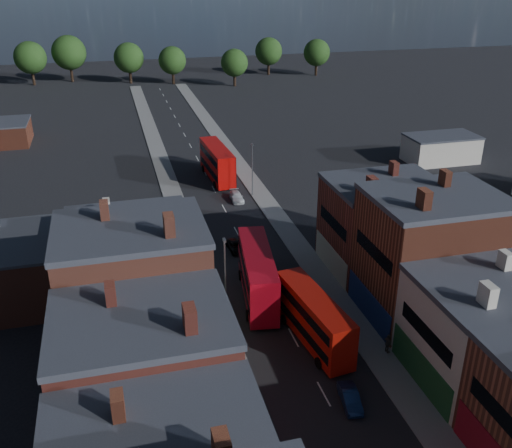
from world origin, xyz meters
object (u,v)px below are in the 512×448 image
car_1 (350,398)px  ped_3 (388,344)px  bus_2 (217,162)px  car_2 (236,246)px  ped_1 (224,376)px  bus_1 (314,318)px  bus_0 (257,274)px  car_3 (237,197)px

car_1 → ped_3: ped_3 is taller
bus_2 → car_2: bus_2 is taller
ped_1 → bus_2: bearing=-88.0°
bus_1 → ped_1: size_ratio=5.91×
bus_0 → car_3: size_ratio=3.07×
bus_0 → car_2: 11.47m
car_1 → car_3: 44.18m
bus_1 → car_3: bus_1 is taller
car_3 → ped_1: ped_1 is taller
bus_2 → car_2: (-2.70, -25.66, -2.37)m
car_2 → car_3: 16.15m
ped_1 → car_2: bearing=-92.7°
bus_2 → car_1: 54.15m
bus_0 → ped_1: bearing=-108.2°
car_1 → ped_3: bearing=49.5°
car_1 → ped_1: bearing=161.4°
bus_0 → bus_2: bearing=93.3°
bus_2 → ped_1: bearing=-103.6°
bus_2 → ped_1: size_ratio=6.59×
ped_1 → ped_3: bearing=-165.1°
bus_1 → car_2: size_ratio=2.84×
car_2 → ped_3: size_ratio=2.13×
car_3 → ped_1: (-10.11, -39.57, 0.48)m
bus_0 → ped_3: bearing=-45.3°
bus_2 → ped_3: bearing=-86.1°
bus_0 → car_3: bearing=89.7°
car_3 → ped_3: 39.28m
car_1 → ped_1: ped_1 is taller
bus_0 → ped_3: bus_0 is taller
bus_1 → car_2: bearing=90.4°
bus_2 → bus_1: bearing=-93.0°
bus_1 → bus_2: bus_2 is taller
bus_0 → ped_3: 15.07m
car_1 → car_2: car_1 is taller
bus_2 → car_3: 10.24m
bus_2 → ped_1: 50.38m
car_3 → bus_2: bearing=96.6°
ped_1 → bus_0: bearing=-103.6°
car_1 → ped_1: size_ratio=1.91×
bus_1 → ped_3: 6.95m
car_1 → ped_3: size_ratio=1.96×
bus_0 → car_1: bus_0 is taller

